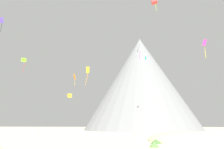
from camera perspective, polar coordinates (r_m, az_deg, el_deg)
dune_foreground_left at (r=49.93m, az=19.38°, el=-16.41°), size 21.49×22.04×4.09m
bush_far_right at (r=35.88m, az=11.17°, el=-17.81°), size 2.28×2.28×0.89m
bush_scatter_east at (r=42.18m, az=11.69°, el=-17.07°), size 2.72×2.72×0.82m
rock_massif at (r=124.24m, az=7.52°, el=-2.97°), size 90.32×90.32×53.29m
kite_black_mid at (r=47.82m, az=7.13°, el=6.78°), size 0.63×1.25×3.29m
kite_yellow_mid at (r=54.12m, az=-6.56°, el=0.68°), size 0.94×0.62×4.79m
kite_gold_low at (r=76.27m, az=-11.26°, el=-5.56°), size 1.81×1.81×1.32m
kite_lime_mid at (r=70.31m, az=-22.50°, el=3.58°), size 1.53×1.51×4.51m
kite_indigo_high at (r=63.05m, az=-27.49°, el=12.51°), size 1.09×0.71×3.92m
kite_teal_high at (r=83.10m, az=8.97°, el=4.33°), size 0.49×0.85×1.25m
kite_magenta_mid at (r=52.50m, az=23.52°, el=7.36°), size 1.02×0.62×4.50m
kite_red_high at (r=53.39m, az=11.24°, el=18.77°), size 1.36×1.27×3.27m
kite_orange_mid at (r=59.17m, az=-9.99°, el=-0.72°), size 0.82×1.13×3.35m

